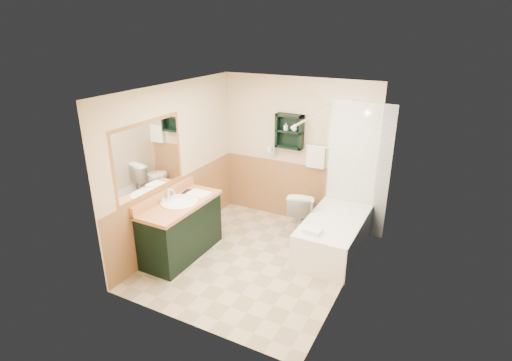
# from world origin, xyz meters

# --- Properties ---
(floor) EXTENTS (3.00, 3.00, 0.00)m
(floor) POSITION_xyz_m (0.00, 0.00, 0.00)
(floor) COLOR #C5AD8F
(floor) RESTS_ON ground
(back_wall) EXTENTS (2.60, 0.04, 2.40)m
(back_wall) POSITION_xyz_m (0.00, 1.52, 1.20)
(back_wall) COLOR beige
(back_wall) RESTS_ON ground
(left_wall) EXTENTS (0.04, 3.00, 2.40)m
(left_wall) POSITION_xyz_m (-1.32, 0.00, 1.20)
(left_wall) COLOR beige
(left_wall) RESTS_ON ground
(right_wall) EXTENTS (0.04, 3.00, 2.40)m
(right_wall) POSITION_xyz_m (1.32, 0.00, 1.20)
(right_wall) COLOR beige
(right_wall) RESTS_ON ground
(ceiling) EXTENTS (2.60, 3.00, 0.04)m
(ceiling) POSITION_xyz_m (0.00, 0.00, 2.42)
(ceiling) COLOR white
(ceiling) RESTS_ON back_wall
(wainscot_left) EXTENTS (2.98, 2.98, 1.00)m
(wainscot_left) POSITION_xyz_m (-1.29, 0.00, 0.50)
(wainscot_left) COLOR #BC784C
(wainscot_left) RESTS_ON left_wall
(wainscot_back) EXTENTS (2.58, 2.58, 1.00)m
(wainscot_back) POSITION_xyz_m (0.00, 1.49, 0.50)
(wainscot_back) COLOR #BC784C
(wainscot_back) RESTS_ON back_wall
(mirror_frame) EXTENTS (1.30, 1.30, 1.00)m
(mirror_frame) POSITION_xyz_m (-1.27, -0.55, 1.50)
(mirror_frame) COLOR olive
(mirror_frame) RESTS_ON left_wall
(mirror_glass) EXTENTS (1.20, 1.20, 0.90)m
(mirror_glass) POSITION_xyz_m (-1.27, -0.55, 1.50)
(mirror_glass) COLOR white
(mirror_glass) RESTS_ON left_wall
(tile_right) EXTENTS (1.50, 1.50, 2.10)m
(tile_right) POSITION_xyz_m (1.28, 0.75, 1.05)
(tile_right) COLOR white
(tile_right) RESTS_ON right_wall
(tile_back) EXTENTS (0.95, 0.95, 2.10)m
(tile_back) POSITION_xyz_m (1.03, 1.48, 1.05)
(tile_back) COLOR white
(tile_back) RESTS_ON back_wall
(tile_accent) EXTENTS (1.50, 1.50, 0.10)m
(tile_accent) POSITION_xyz_m (1.27, 0.75, 1.90)
(tile_accent) COLOR #124122
(tile_accent) RESTS_ON right_wall
(wall_shelf) EXTENTS (0.45, 0.15, 0.55)m
(wall_shelf) POSITION_xyz_m (-0.10, 1.41, 1.55)
(wall_shelf) COLOR black
(wall_shelf) RESTS_ON back_wall
(hair_dryer) EXTENTS (0.10, 0.24, 0.18)m
(hair_dryer) POSITION_xyz_m (-0.40, 1.43, 1.20)
(hair_dryer) COLOR silver
(hair_dryer) RESTS_ON back_wall
(towel_bar) EXTENTS (0.40, 0.06, 0.40)m
(towel_bar) POSITION_xyz_m (0.35, 1.45, 1.35)
(towel_bar) COLOR white
(towel_bar) RESTS_ON back_wall
(curtain_rod) EXTENTS (0.03, 1.60, 0.03)m
(curtain_rod) POSITION_xyz_m (0.53, 0.75, 2.00)
(curtain_rod) COLOR silver
(curtain_rod) RESTS_ON back_wall
(shower_curtain) EXTENTS (1.05, 1.05, 1.70)m
(shower_curtain) POSITION_xyz_m (0.53, 0.92, 1.15)
(shower_curtain) COLOR beige
(shower_curtain) RESTS_ON curtain_rod
(vanity) EXTENTS (0.59, 1.30, 0.83)m
(vanity) POSITION_xyz_m (-0.99, -0.34, 0.41)
(vanity) COLOR black
(vanity) RESTS_ON ground
(bathtub) EXTENTS (0.78, 1.50, 0.52)m
(bathtub) POSITION_xyz_m (0.93, 0.76, 0.26)
(bathtub) COLOR white
(bathtub) RESTS_ON ground
(toilet) EXTENTS (0.57, 0.81, 0.72)m
(toilet) POSITION_xyz_m (0.28, 1.10, 0.36)
(toilet) COLOR white
(toilet) RESTS_ON ground
(counter_towel) EXTENTS (0.31, 0.25, 0.04)m
(counter_towel) POSITION_xyz_m (-0.89, -0.02, 0.85)
(counter_towel) COLOR white
(counter_towel) RESTS_ON vanity
(vanity_book) EXTENTS (0.15, 0.05, 0.20)m
(vanity_book) POSITION_xyz_m (-1.16, -0.02, 0.93)
(vanity_book) COLOR black
(vanity_book) RESTS_ON vanity
(tub_towel) EXTENTS (0.23, 0.19, 0.07)m
(tub_towel) POSITION_xyz_m (0.78, 0.23, 0.56)
(tub_towel) COLOR white
(tub_towel) RESTS_ON bathtub
(soap_bottle_a) EXTENTS (0.07, 0.12, 0.05)m
(soap_bottle_a) POSITION_xyz_m (-0.16, 1.40, 1.59)
(soap_bottle_a) COLOR white
(soap_bottle_a) RESTS_ON wall_shelf
(soap_bottle_b) EXTENTS (0.11, 0.13, 0.09)m
(soap_bottle_b) POSITION_xyz_m (-0.01, 1.40, 1.61)
(soap_bottle_b) COLOR white
(soap_bottle_b) RESTS_ON wall_shelf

